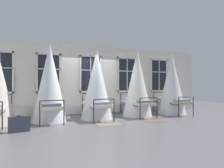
% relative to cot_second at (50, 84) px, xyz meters
% --- Properties ---
extents(ground, '(20.84, 20.84, 0.00)m').
position_rel_cot_second_xyz_m(ground, '(1.81, -0.01, -1.37)').
color(ground, slate).
extents(back_wall_with_windows, '(11.42, 0.10, 3.07)m').
position_rel_cot_second_xyz_m(back_wall_with_windows, '(1.81, 1.20, 0.16)').
color(back_wall_with_windows, silver).
rests_on(back_wall_with_windows, ground).
extents(window_bank, '(8.16, 0.10, 2.57)m').
position_rel_cot_second_xyz_m(window_bank, '(1.81, 1.08, -0.35)').
color(window_bank, black).
rests_on(window_bank, ground).
extents(cot_second, '(1.26, 1.94, 2.83)m').
position_rel_cot_second_xyz_m(cot_second, '(0.00, 0.00, 0.00)').
color(cot_second, black).
rests_on(cot_second, ground).
extents(cot_third, '(1.26, 1.93, 2.71)m').
position_rel_cot_second_xyz_m(cot_third, '(1.77, -0.02, -0.06)').
color(cot_third, black).
rests_on(cot_third, ground).
extents(cot_fourth, '(1.26, 1.93, 2.85)m').
position_rel_cot_second_xyz_m(cot_fourth, '(3.60, 0.06, 0.01)').
color(cot_fourth, black).
rests_on(cot_fourth, ground).
extents(cot_fifth, '(1.26, 1.93, 2.80)m').
position_rel_cot_second_xyz_m(cot_fifth, '(5.38, 0.04, -0.01)').
color(cot_fifth, black).
rests_on(cot_fifth, ground).
extents(rug_third, '(0.81, 0.58, 0.01)m').
position_rel_cot_second_xyz_m(rug_third, '(1.81, -1.32, -1.37)').
color(rug_third, '#8E7A5B').
rests_on(rug_third, ground).
extents(rug_fourth, '(0.80, 0.57, 0.01)m').
position_rel_cot_second_xyz_m(rug_fourth, '(3.60, -1.32, -1.37)').
color(rug_fourth, brown).
rests_on(rug_fourth, ground).
extents(suitcase_dark, '(0.59, 0.30, 0.47)m').
position_rel_cot_second_xyz_m(suitcase_dark, '(-0.91, -1.41, -1.15)').
color(suitcase_dark, '#2D3342').
rests_on(suitcase_dark, ground).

